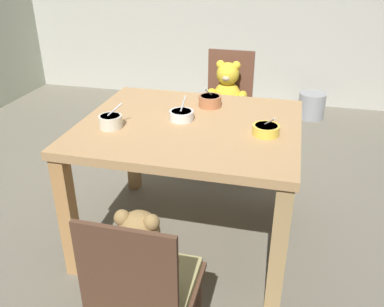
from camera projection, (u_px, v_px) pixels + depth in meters
The scene contains 9 objects.
ground_plane at pixel (190, 237), 2.50m from camera, with size 5.20×5.20×0.04m.
dining_table at pixel (190, 141), 2.21m from camera, with size 1.15×0.99×0.73m.
teddy_chair_near_front at pixel (143, 276), 1.44m from camera, with size 0.36×0.37×0.83m.
teddy_chair_far_center at pixel (227, 98), 3.04m from camera, with size 0.38×0.40×0.88m.
porridge_bowl_cream_near_left at pixel (111, 121), 2.09m from camera, with size 0.12×0.12×0.12m.
porridge_bowl_yellow_near_right at pixel (266, 130), 2.02m from camera, with size 0.14×0.14×0.12m.
porridge_bowl_terracotta_far_center at pixel (210, 101), 2.37m from camera, with size 0.13×0.14×0.13m.
porridge_bowl_white_center at pixel (181, 115), 2.19m from camera, with size 0.13×0.14×0.11m.
metal_pail at pixel (312, 105), 4.14m from camera, with size 0.27×0.27×0.26m, color #93969B.
Camera 1 is at (0.49, -1.94, 1.57)m, focal length 38.42 mm.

